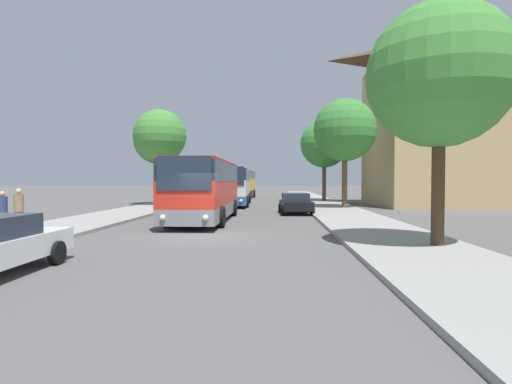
{
  "coord_description": "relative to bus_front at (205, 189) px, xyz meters",
  "views": [
    {
      "loc": [
        2.66,
        -15.93,
        2.2
      ],
      "look_at": [
        1.36,
        11.88,
        1.4
      ],
      "focal_mm": 28.0,
      "sensor_mm": 36.0,
      "label": 1
    }
  ],
  "objects": [
    {
      "name": "bus_front",
      "position": [
        0.0,
        0.0,
        0.0
      ],
      "size": [
        2.9,
        10.35,
        3.25
      ],
      "rotation": [
        0.0,
        0.0,
        0.0
      ],
      "color": "gray",
      "rests_on": "ground_plane"
    },
    {
      "name": "tree_left_far",
      "position": [
        -6.9,
        14.57,
        4.12
      ],
      "size": [
        4.32,
        4.32,
        7.9
      ],
      "color": "#47331E",
      "rests_on": "sidewalk_left"
    },
    {
      "name": "tree_right_far",
      "position": [
        8.96,
        -8.61,
        3.75
      ],
      "size": [
        4.53,
        4.53,
        7.62
      ],
      "color": "#47331E",
      "rests_on": "sidewalk_right"
    },
    {
      "name": "sidewalk_left",
      "position": [
        -5.88,
        -5.55,
        -1.66
      ],
      "size": [
        4.0,
        120.0,
        0.15
      ],
      "primitive_type": "cube",
      "color": "gray",
      "rests_on": "ground_plane"
    },
    {
      "name": "tree_right_near",
      "position": [
        8.9,
        20.09,
        4.24
      ],
      "size": [
        4.91,
        4.91,
        8.3
      ],
      "color": "brown",
      "rests_on": "sidewalk_right"
    },
    {
      "name": "tree_right_mid",
      "position": [
        9.08,
        9.06,
        4.26
      ],
      "size": [
        4.72,
        4.72,
        8.23
      ],
      "color": "brown",
      "rests_on": "sidewalk_right"
    },
    {
      "name": "tree_left_near",
      "position": [
        -5.85,
        11.66,
        4.18
      ],
      "size": [
        4.42,
        4.42,
        8.01
      ],
      "color": "brown",
      "rests_on": "sidewalk_left"
    },
    {
      "name": "bus_rear",
      "position": [
        -0.27,
        26.98,
        0.15
      ],
      "size": [
        3.07,
        11.07,
        3.55
      ],
      "rotation": [
        0.0,
        0.0,
        -0.03
      ],
      "color": "#2D2D2D",
      "rests_on": "ground_plane"
    },
    {
      "name": "bus_middle",
      "position": [
        0.14,
        13.84,
        0.03
      ],
      "size": [
        3.12,
        10.75,
        3.3
      ],
      "rotation": [
        0.0,
        0.0,
        0.04
      ],
      "color": "#2D519E",
      "rests_on": "ground_plane"
    },
    {
      "name": "ground_plane",
      "position": [
        1.12,
        -5.55,
        -1.74
      ],
      "size": [
        300.0,
        300.0,
        0.0
      ],
      "primitive_type": "plane",
      "color": "#565454",
      "rests_on": "ground"
    },
    {
      "name": "pedestrian_waiting_near",
      "position": [
        -6.26,
        -6.3,
        -0.71
      ],
      "size": [
        0.36,
        0.36,
        1.74
      ],
      "rotation": [
        0.0,
        0.0,
        2.69
      ],
      "color": "#23232D",
      "rests_on": "sidewalk_left"
    },
    {
      "name": "parked_car_right_near",
      "position": [
        5.17,
        4.97,
        -1.02
      ],
      "size": [
        2.26,
        4.08,
        1.37
      ],
      "rotation": [
        0.0,
        0.0,
        3.2
      ],
      "color": "black",
      "rests_on": "ground_plane"
    },
    {
      "name": "pedestrian_waiting_far",
      "position": [
        -7.01,
        -6.17,
        -0.77
      ],
      "size": [
        0.36,
        0.36,
        1.63
      ],
      "rotation": [
        0.0,
        0.0,
        3.97
      ],
      "color": "#23232D",
      "rests_on": "sidewalk_left"
    },
    {
      "name": "building_right_background",
      "position": [
        23.31,
        14.49,
        6.37
      ],
      "size": [
        21.14,
        11.35,
        16.21
      ],
      "color": "tan",
      "rests_on": "ground_plane"
    },
    {
      "name": "sidewalk_right",
      "position": [
        8.12,
        -5.55,
        -1.66
      ],
      "size": [
        4.0,
        120.0,
        0.15
      ],
      "primitive_type": "cube",
      "color": "gray",
      "rests_on": "ground_plane"
    }
  ]
}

